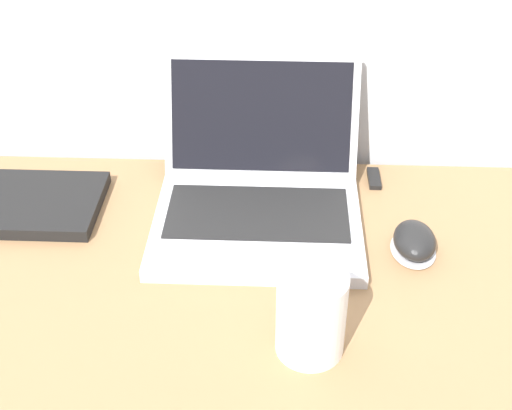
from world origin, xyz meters
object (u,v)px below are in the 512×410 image
(drink_cup, at_px, (311,313))
(usb_stick, at_px, (374,178))
(computer_mouse, at_px, (414,242))
(laptop, at_px, (258,189))

(drink_cup, xyz_separation_m, usb_stick, (0.12, 0.39, -0.06))
(computer_mouse, height_order, usb_stick, computer_mouse)
(laptop, relative_size, computer_mouse, 3.59)
(usb_stick, bearing_deg, laptop, -152.93)
(usb_stick, bearing_deg, computer_mouse, -77.95)
(drink_cup, bearing_deg, laptop, 104.66)
(computer_mouse, relative_size, usb_stick, 1.54)
(laptop, height_order, computer_mouse, laptop)
(laptop, xyz_separation_m, usb_stick, (0.19, 0.10, -0.04))
(drink_cup, height_order, computer_mouse, drink_cup)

